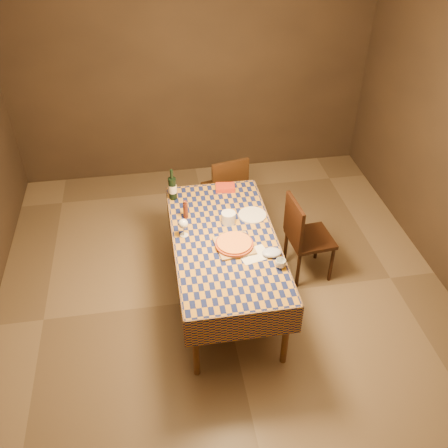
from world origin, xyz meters
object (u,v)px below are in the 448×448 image
object	(u,v)px
dining_table	(225,245)
bowl	(242,239)
white_plate	(252,215)
wine_bottle	(173,188)
cutting_board	(234,246)
pizza	(234,244)
chair_far	(226,188)
chair_right	(303,234)

from	to	relation	value
dining_table	bowl	distance (m)	0.18
bowl	white_plate	size ratio (longest dim) A/B	0.50
wine_bottle	white_plate	size ratio (longest dim) A/B	1.24
cutting_board	wine_bottle	xyz separation A→B (m)	(-0.47, 0.84, 0.11)
pizza	wine_bottle	bearing A→B (deg)	119.32
bowl	chair_far	size ratio (longest dim) A/B	0.14
dining_table	pizza	bearing A→B (deg)	-62.75
chair_far	chair_right	distance (m)	1.12
white_plate	dining_table	bearing A→B (deg)	-136.59
dining_table	white_plate	bearing A→B (deg)	43.41
bowl	chair_far	distance (m)	1.25
cutting_board	chair_far	world-z (taller)	chair_far
pizza	chair_far	distance (m)	1.34
wine_bottle	white_plate	world-z (taller)	wine_bottle
cutting_board	pizza	bearing A→B (deg)	-90.00
chair_far	white_plate	bearing A→B (deg)	-83.33
wine_bottle	chair_far	size ratio (longest dim) A/B	0.36
pizza	bowl	xyz separation A→B (m)	(0.08, 0.08, -0.02)
dining_table	chair_far	world-z (taller)	chair_far
chair_far	chair_right	bearing A→B (deg)	-56.70
dining_table	bowl	bearing A→B (deg)	-18.01
bowl	wine_bottle	world-z (taller)	wine_bottle
cutting_board	chair_right	bearing A→B (deg)	25.13
dining_table	chair_right	size ratio (longest dim) A/B	1.98
pizza	bowl	bearing A→B (deg)	42.69
cutting_board	chair_right	xyz separation A→B (m)	(0.77, 0.36, -0.26)
bowl	pizza	bearing A→B (deg)	-137.31
dining_table	white_plate	xyz separation A→B (m)	(0.32, 0.30, 0.08)
pizza	bowl	size ratio (longest dim) A/B	2.84
white_plate	chair_far	distance (m)	0.92
bowl	wine_bottle	size ratio (longest dim) A/B	0.40
dining_table	bowl	size ratio (longest dim) A/B	13.83
wine_bottle	chair_right	xyz separation A→B (m)	(1.24, -0.48, -0.37)
bowl	white_plate	world-z (taller)	bowl
dining_table	cutting_board	world-z (taller)	cutting_board
wine_bottle	white_plate	xyz separation A→B (m)	(0.72, -0.42, -0.12)
pizza	chair_far	bearing A→B (deg)	83.40
dining_table	chair_far	xyz separation A→B (m)	(0.21, 1.18, -0.17)
white_plate	chair_right	distance (m)	0.58
white_plate	cutting_board	bearing A→B (deg)	-120.87
pizza	white_plate	bearing A→B (deg)	59.13
pizza	wine_bottle	world-z (taller)	wine_bottle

